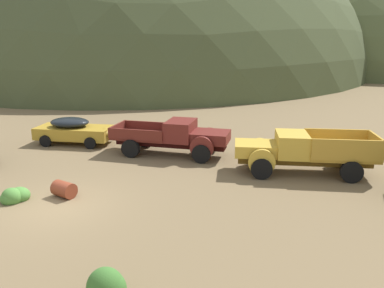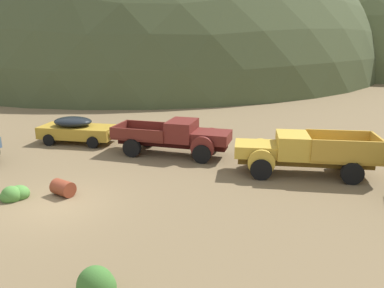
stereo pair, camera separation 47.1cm
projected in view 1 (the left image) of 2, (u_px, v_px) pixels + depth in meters
ground_plane at (59, 207)px, 14.28m from camera, size 300.00×300.00×0.00m
hill_far_left at (168, 70)px, 75.34m from camera, size 71.94×88.97×50.35m
car_mustard at (77, 130)px, 22.56m from camera, size 4.79×2.34×1.57m
truck_oxblood at (179, 137)px, 20.31m from camera, size 6.28×2.41×1.89m
truck_faded_yellow at (295, 152)px, 17.62m from camera, size 6.50×2.93×1.91m
oil_drum_tipped at (64, 189)px, 15.08m from camera, size 1.04×0.89×0.63m
bush_front_left at (14, 197)px, 14.73m from camera, size 0.94×1.05×0.72m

